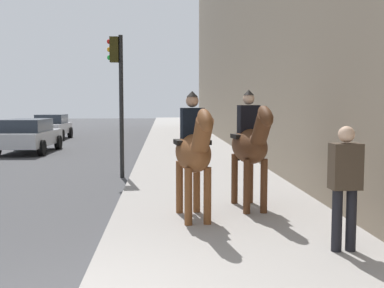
{
  "coord_description": "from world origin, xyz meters",
  "views": [
    {
      "loc": [
        -4.4,
        -0.93,
        2.13
      ],
      "look_at": [
        4.0,
        -1.44,
        1.4
      ],
      "focal_mm": 44.68,
      "sensor_mm": 36.0,
      "label": 1
    }
  ],
  "objects_px": {
    "mounted_horse_near": "(194,150)",
    "car_near_lane": "(51,126)",
    "pedestrian_greeting": "(345,180)",
    "car_mid_lane": "(29,135)",
    "mounted_horse_far": "(250,144)",
    "traffic_light_near_curb": "(118,83)"
  },
  "relations": [
    {
      "from": "car_near_lane",
      "to": "car_mid_lane",
      "type": "height_order",
      "value": "same"
    },
    {
      "from": "mounted_horse_near",
      "to": "pedestrian_greeting",
      "type": "distance_m",
      "value": 2.7
    },
    {
      "from": "pedestrian_greeting",
      "to": "mounted_horse_near",
      "type": "bearing_deg",
      "value": 42.62
    },
    {
      "from": "car_mid_lane",
      "to": "traffic_light_near_curb",
      "type": "height_order",
      "value": "traffic_light_near_curb"
    },
    {
      "from": "mounted_horse_near",
      "to": "car_near_lane",
      "type": "distance_m",
      "value": 21.24
    },
    {
      "from": "mounted_horse_near",
      "to": "car_near_lane",
      "type": "xyz_separation_m",
      "value": [
        20.04,
        7.02,
        -0.57
      ]
    },
    {
      "from": "car_near_lane",
      "to": "traffic_light_near_curb",
      "type": "xyz_separation_m",
      "value": [
        -14.58,
        -5.24,
        1.93
      ]
    },
    {
      "from": "pedestrian_greeting",
      "to": "car_near_lane",
      "type": "distance_m",
      "value": 23.68
    },
    {
      "from": "mounted_horse_far",
      "to": "car_mid_lane",
      "type": "height_order",
      "value": "mounted_horse_far"
    },
    {
      "from": "mounted_horse_near",
      "to": "traffic_light_near_curb",
      "type": "xyz_separation_m",
      "value": [
        5.46,
        1.78,
        1.35
      ]
    },
    {
      "from": "pedestrian_greeting",
      "to": "car_near_lane",
      "type": "xyz_separation_m",
      "value": [
        21.93,
        8.94,
        -0.35
      ]
    },
    {
      "from": "mounted_horse_near",
      "to": "car_mid_lane",
      "type": "bearing_deg",
      "value": -160.84
    },
    {
      "from": "mounted_horse_far",
      "to": "car_mid_lane",
      "type": "xyz_separation_m",
      "value": [
        11.74,
        7.34,
        -0.6
      ]
    },
    {
      "from": "pedestrian_greeting",
      "to": "traffic_light_near_curb",
      "type": "relative_size",
      "value": 0.43
    },
    {
      "from": "car_near_lane",
      "to": "car_mid_lane",
      "type": "relative_size",
      "value": 0.88
    },
    {
      "from": "mounted_horse_near",
      "to": "pedestrian_greeting",
      "type": "height_order",
      "value": "mounted_horse_near"
    },
    {
      "from": "car_near_lane",
      "to": "car_mid_lane",
      "type": "distance_m",
      "value": 7.59
    },
    {
      "from": "mounted_horse_far",
      "to": "traffic_light_near_curb",
      "type": "relative_size",
      "value": 0.56
    },
    {
      "from": "mounted_horse_near",
      "to": "car_near_lane",
      "type": "bearing_deg",
      "value": -168.06
    },
    {
      "from": "mounted_horse_far",
      "to": "traffic_light_near_curb",
      "type": "distance_m",
      "value": 5.68
    },
    {
      "from": "car_near_lane",
      "to": "pedestrian_greeting",
      "type": "bearing_deg",
      "value": 22.38
    },
    {
      "from": "pedestrian_greeting",
      "to": "traffic_light_near_curb",
      "type": "bearing_deg",
      "value": 23.88
    }
  ]
}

